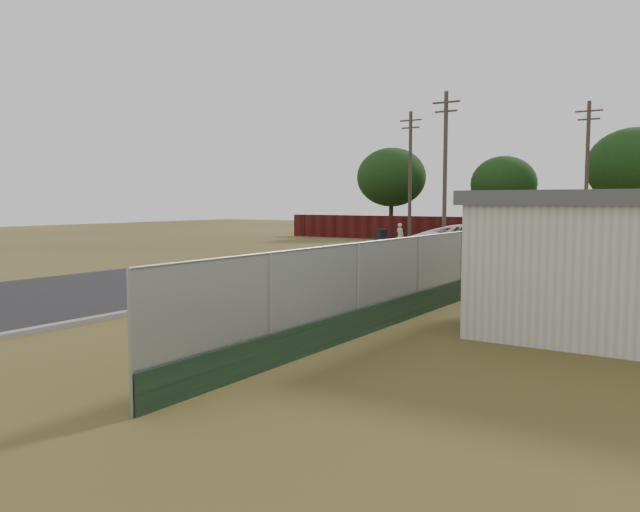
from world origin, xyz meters
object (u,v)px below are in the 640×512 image
Objects in this scene: pedestrian at (400,235)px; trash_bin at (381,236)px; fire_hydrant at (244,338)px; pickup_truck at (476,242)px; mailbox at (378,251)px.

pedestrian is 1.46× the size of trash_bin.
fire_hydrant is 0.13× the size of pickup_truck.
mailbox reaches higher than fire_hydrant.
trash_bin is at bearing -20.88° from pedestrian.
fire_hydrant is 0.80× the size of trash_bin.
pedestrian is (-6.69, 15.39, -0.28)m from mailbox.
mailbox is 1.27× the size of trash_bin.
trash_bin is at bearing 113.33° from fire_hydrant.
trash_bin is at bearing 44.86° from pickup_truck.
pickup_truck is 6.10× the size of trash_bin.
mailbox reaches higher than trash_bin.
fire_hydrant is 31.09m from trash_bin.
mailbox is 0.21× the size of pickup_truck.
pedestrian is at bearing 110.64° from fire_hydrant.
trash_bin is at bearing 117.61° from mailbox.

